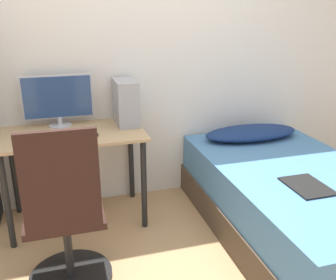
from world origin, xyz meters
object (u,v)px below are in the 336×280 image
object	(u,v)px
monitor	(58,99)
pc_tower	(126,102)
bed	(294,203)
keyboard	(59,138)
office_chair	(66,227)

from	to	relation	value
monitor	pc_tower	bearing A→B (deg)	-9.46
monitor	bed	bearing A→B (deg)	-28.35
bed	keyboard	size ratio (longest dim) A/B	4.75
keyboard	office_chair	bearing A→B (deg)	-89.98
bed	monitor	distance (m)	1.95
bed	pc_tower	distance (m)	1.49
office_chair	bed	world-z (taller)	office_chair
office_chair	pc_tower	world-z (taller)	pc_tower
pc_tower	monitor	bearing A→B (deg)	170.54
bed	pc_tower	size ratio (longest dim) A/B	5.47
bed	pc_tower	bearing A→B (deg)	144.43
bed	keyboard	xyz separation A→B (m)	(-1.62, 0.54, 0.49)
monitor	keyboard	distance (m)	0.38
bed	pc_tower	xyz separation A→B (m)	(-1.09, 0.78, 0.65)
office_chair	monitor	world-z (taller)	monitor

